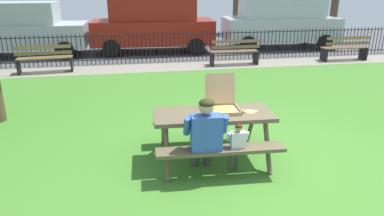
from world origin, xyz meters
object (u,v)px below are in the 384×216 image
at_px(picnic_table_foreground, 213,123).
at_px(pizza_box_open, 222,103).
at_px(park_bench_center, 234,52).
at_px(park_bench_left, 45,59).
at_px(parked_car_center, 280,21).
at_px(child_at_table, 237,143).
at_px(park_bench_right, 345,49).
at_px(adult_at_table, 205,133).
at_px(parked_car_left, 153,24).
at_px(parked_car_far_left, 23,29).
at_px(pizza_slice_on_table, 249,111).

relative_size(picnic_table_foreground, pizza_box_open, 3.37).
distance_m(picnic_table_foreground, park_bench_center, 6.78).
distance_m(picnic_table_foreground, park_bench_left, 7.39).
relative_size(park_bench_left, parked_car_center, 0.35).
height_order(picnic_table_foreground, park_bench_center, park_bench_center).
distance_m(child_at_table, park_bench_right, 9.21).
height_order(pizza_box_open, park_bench_right, pizza_box_open).
bearing_deg(adult_at_table, picnic_table_foreground, 64.83).
xyz_separation_m(pizza_box_open, park_bench_center, (2.09, 6.27, -0.45)).
xyz_separation_m(park_bench_left, parked_car_left, (3.52, 2.80, 0.68)).
relative_size(child_at_table, parked_car_center, 0.17).
bearing_deg(adult_at_table, child_at_table, -6.84).
relative_size(pizza_box_open, parked_car_left, 0.12).
relative_size(pizza_box_open, child_at_table, 0.68).
bearing_deg(adult_at_table, parked_car_left, 89.72).
bearing_deg(parked_car_far_left, park_bench_left, -66.77).
height_order(pizza_slice_on_table, park_bench_center, park_bench_center).
bearing_deg(parked_car_far_left, parked_car_left, -0.01).
distance_m(park_bench_left, parked_car_far_left, 3.10).
bearing_deg(park_bench_center, picnic_table_foreground, -109.50).
relative_size(park_bench_center, park_bench_right, 1.00).
bearing_deg(parked_car_center, park_bench_left, -162.24).
xyz_separation_m(pizza_slice_on_table, parked_car_center, (4.49, 9.23, 0.32)).
bearing_deg(child_at_table, park_bench_left, 119.47).
bearing_deg(park_bench_left, child_at_table, -60.53).
distance_m(picnic_table_foreground, parked_car_left, 9.20).
xyz_separation_m(pizza_slice_on_table, child_at_table, (-0.33, -0.50, -0.28)).
distance_m(park_bench_center, parked_car_center, 4.00).
distance_m(picnic_table_foreground, parked_car_far_left, 10.42).
relative_size(child_at_table, parked_car_far_left, 0.18).
distance_m(pizza_slice_on_table, park_bench_center, 6.67).
height_order(pizza_box_open, pizza_slice_on_table, pizza_box_open).
bearing_deg(parked_car_far_left, adult_at_table, -64.22).
height_order(pizza_slice_on_table, adult_at_table, adult_at_table).
height_order(pizza_box_open, parked_car_left, parked_car_left).
bearing_deg(adult_at_table, park_bench_left, 116.79).
bearing_deg(adult_at_table, pizza_box_open, 56.48).
bearing_deg(pizza_box_open, parked_car_center, 61.81).
relative_size(picnic_table_foreground, parked_car_left, 0.40).
height_order(picnic_table_foreground, park_bench_left, park_bench_left).
distance_m(adult_at_table, park_bench_left, 7.71).
distance_m(pizza_slice_on_table, parked_car_far_left, 10.72).
bearing_deg(parked_car_left, park_bench_left, -141.51).
relative_size(park_bench_left, park_bench_center, 1.02).
xyz_separation_m(adult_at_table, parked_car_far_left, (-4.67, 9.68, 0.35)).
bearing_deg(child_at_table, picnic_table_foreground, 111.55).
bearing_deg(park_bench_left, park_bench_right, -0.00).
height_order(child_at_table, parked_car_left, parked_car_left).
height_order(pizza_box_open, adult_at_table, pizza_box_open).
height_order(child_at_table, parked_car_far_left, parked_car_far_left).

